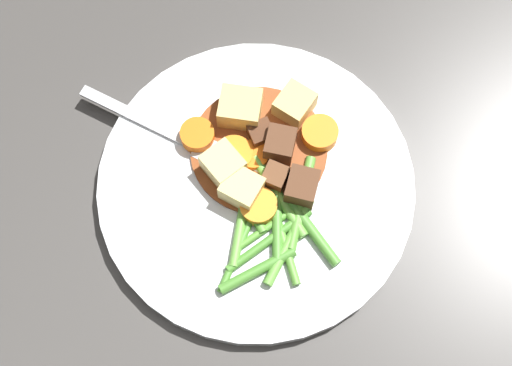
{
  "coord_description": "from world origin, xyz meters",
  "views": [
    {
      "loc": [
        -0.21,
        0.02,
        0.61
      ],
      "look_at": [
        0.0,
        0.0,
        0.01
      ],
      "focal_mm": 52.69,
      "sensor_mm": 36.0,
      "label": 1
    }
  ],
  "objects_px": {
    "meat_chunk_1": "(302,188)",
    "meat_chunk_3": "(275,173)",
    "carrot_slice_1": "(197,135)",
    "potato_chunk_1": "(223,165)",
    "potato_chunk_0": "(242,189)",
    "carrot_slice_3": "(258,206)",
    "carrot_slice_2": "(320,134)",
    "meat_chunk_0": "(261,134)",
    "potato_chunk_3": "(240,109)",
    "carrot_slice_4": "(234,154)",
    "potato_chunk_2": "(295,105)",
    "carrot_slice_0": "(253,155)",
    "fork": "(174,135)",
    "dinner_plate": "(256,186)",
    "meat_chunk_2": "(280,145)"
  },
  "relations": [
    {
      "from": "carrot_slice_0",
      "to": "meat_chunk_1",
      "type": "relative_size",
      "value": 0.92
    },
    {
      "from": "potato_chunk_0",
      "to": "potato_chunk_3",
      "type": "distance_m",
      "value": 0.07
    },
    {
      "from": "meat_chunk_0",
      "to": "meat_chunk_3",
      "type": "xyz_separation_m",
      "value": [
        -0.04,
        -0.01,
        0.0
      ]
    },
    {
      "from": "carrot_slice_0",
      "to": "potato_chunk_0",
      "type": "bearing_deg",
      "value": 159.74
    },
    {
      "from": "carrot_slice_3",
      "to": "potato_chunk_3",
      "type": "xyz_separation_m",
      "value": [
        0.09,
        0.01,
        0.01
      ]
    },
    {
      "from": "meat_chunk_1",
      "to": "meat_chunk_0",
      "type": "bearing_deg",
      "value": 28.69
    },
    {
      "from": "meat_chunk_1",
      "to": "potato_chunk_0",
      "type": "bearing_deg",
      "value": 85.54
    },
    {
      "from": "carrot_slice_2",
      "to": "carrot_slice_3",
      "type": "bearing_deg",
      "value": 136.13
    },
    {
      "from": "carrot_slice_2",
      "to": "potato_chunk_0",
      "type": "height_order",
      "value": "potato_chunk_0"
    },
    {
      "from": "carrot_slice_1",
      "to": "potato_chunk_3",
      "type": "xyz_separation_m",
      "value": [
        0.02,
        -0.04,
        0.01
      ]
    },
    {
      "from": "dinner_plate",
      "to": "fork",
      "type": "relative_size",
      "value": 1.74
    },
    {
      "from": "potato_chunk_0",
      "to": "potato_chunk_1",
      "type": "relative_size",
      "value": 1.02
    },
    {
      "from": "carrot_slice_0",
      "to": "potato_chunk_2",
      "type": "relative_size",
      "value": 0.85
    },
    {
      "from": "carrot_slice_0",
      "to": "meat_chunk_1",
      "type": "xyz_separation_m",
      "value": [
        -0.04,
        -0.04,
        0.01
      ]
    },
    {
      "from": "dinner_plate",
      "to": "meat_chunk_3",
      "type": "relative_size",
      "value": 13.55
    },
    {
      "from": "carrot_slice_1",
      "to": "meat_chunk_1",
      "type": "xyz_separation_m",
      "value": [
        -0.06,
        -0.08,
        0.01
      ]
    },
    {
      "from": "carrot_slice_3",
      "to": "carrot_slice_4",
      "type": "xyz_separation_m",
      "value": [
        0.05,
        0.02,
        -0.0
      ]
    },
    {
      "from": "dinner_plate",
      "to": "carrot_slice_1",
      "type": "bearing_deg",
      "value": 45.66
    },
    {
      "from": "fork",
      "to": "meat_chunk_0",
      "type": "bearing_deg",
      "value": -96.2
    },
    {
      "from": "dinner_plate",
      "to": "carrot_slice_0",
      "type": "bearing_deg",
      "value": 1.21
    },
    {
      "from": "carrot_slice_0",
      "to": "fork",
      "type": "relative_size",
      "value": 0.17
    },
    {
      "from": "carrot_slice_3",
      "to": "potato_chunk_0",
      "type": "relative_size",
      "value": 1.02
    },
    {
      "from": "dinner_plate",
      "to": "carrot_slice_0",
      "type": "height_order",
      "value": "carrot_slice_0"
    },
    {
      "from": "carrot_slice_0",
      "to": "carrot_slice_3",
      "type": "xyz_separation_m",
      "value": [
        -0.05,
        -0.0,
        0.0
      ]
    },
    {
      "from": "carrot_slice_0",
      "to": "meat_chunk_1",
      "type": "height_order",
      "value": "meat_chunk_1"
    },
    {
      "from": "potato_chunk_3",
      "to": "meat_chunk_2",
      "type": "bearing_deg",
      "value": -139.67
    },
    {
      "from": "carrot_slice_2",
      "to": "carrot_slice_4",
      "type": "xyz_separation_m",
      "value": [
        -0.01,
        0.08,
        -0.0
      ]
    },
    {
      "from": "carrot_slice_3",
      "to": "potato_chunk_0",
      "type": "height_order",
      "value": "potato_chunk_0"
    },
    {
      "from": "carrot_slice_1",
      "to": "carrot_slice_2",
      "type": "bearing_deg",
      "value": -94.21
    },
    {
      "from": "potato_chunk_2",
      "to": "meat_chunk_1",
      "type": "distance_m",
      "value": 0.08
    },
    {
      "from": "meat_chunk_1",
      "to": "meat_chunk_3",
      "type": "height_order",
      "value": "meat_chunk_1"
    },
    {
      "from": "carrot_slice_4",
      "to": "potato_chunk_2",
      "type": "height_order",
      "value": "potato_chunk_2"
    },
    {
      "from": "carrot_slice_2",
      "to": "carrot_slice_0",
      "type": "bearing_deg",
      "value": 103.13
    },
    {
      "from": "carrot_slice_1",
      "to": "meat_chunk_3",
      "type": "relative_size",
      "value": 1.48
    },
    {
      "from": "carrot_slice_2",
      "to": "meat_chunk_3",
      "type": "relative_size",
      "value": 1.58
    },
    {
      "from": "fork",
      "to": "potato_chunk_0",
      "type": "bearing_deg",
      "value": -136.85
    },
    {
      "from": "meat_chunk_0",
      "to": "meat_chunk_3",
      "type": "height_order",
      "value": "meat_chunk_3"
    },
    {
      "from": "potato_chunk_3",
      "to": "meat_chunk_0",
      "type": "xyz_separation_m",
      "value": [
        -0.02,
        -0.02,
        -0.0
      ]
    },
    {
      "from": "carrot_slice_2",
      "to": "potato_chunk_2",
      "type": "relative_size",
      "value": 1.02
    },
    {
      "from": "potato_chunk_2",
      "to": "potato_chunk_3",
      "type": "bearing_deg",
      "value": 90.7
    },
    {
      "from": "dinner_plate",
      "to": "fork",
      "type": "height_order",
      "value": "fork"
    },
    {
      "from": "meat_chunk_1",
      "to": "carrot_slice_2",
      "type": "bearing_deg",
      "value": -23.05
    },
    {
      "from": "potato_chunk_1",
      "to": "fork",
      "type": "xyz_separation_m",
      "value": [
        0.04,
        0.04,
        -0.01
      ]
    },
    {
      "from": "potato_chunk_1",
      "to": "meat_chunk_2",
      "type": "distance_m",
      "value": 0.05
    },
    {
      "from": "carrot_slice_0",
      "to": "potato_chunk_3",
      "type": "bearing_deg",
      "value": 10.48
    },
    {
      "from": "carrot_slice_0",
      "to": "meat_chunk_3",
      "type": "height_order",
      "value": "meat_chunk_3"
    },
    {
      "from": "potato_chunk_0",
      "to": "meat_chunk_0",
      "type": "xyz_separation_m",
      "value": [
        0.05,
        -0.02,
        -0.0
      ]
    },
    {
      "from": "potato_chunk_1",
      "to": "meat_chunk_3",
      "type": "height_order",
      "value": "potato_chunk_1"
    },
    {
      "from": "carrot_slice_3",
      "to": "potato_chunk_2",
      "type": "height_order",
      "value": "potato_chunk_2"
    },
    {
      "from": "carrot_slice_1",
      "to": "potato_chunk_0",
      "type": "bearing_deg",
      "value": -147.59
    }
  ]
}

